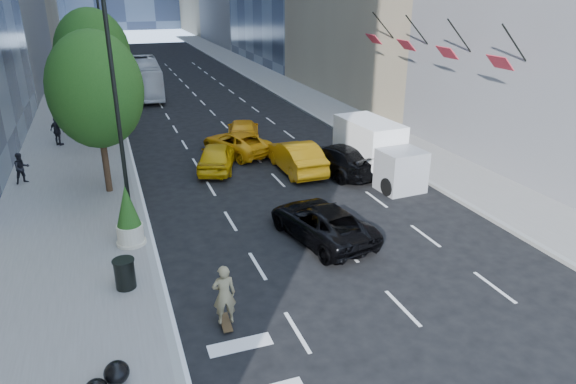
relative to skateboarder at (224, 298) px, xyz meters
name	(u,v)px	position (x,y,z in m)	size (l,w,h in m)	color
ground	(322,254)	(4.37, 3.00, -0.94)	(160.00, 160.00, 0.00)	black
sidewalk_left	(78,106)	(-4.63, 33.00, -0.86)	(6.00, 120.00, 0.15)	slate
sidewalk_right	(293,91)	(14.37, 33.00, -0.86)	(4.00, 120.00, 0.15)	slate
lamp_near	(120,90)	(-1.96, 7.00, 4.88)	(2.13, 0.22, 10.00)	black
lamp_far	(106,42)	(-1.96, 25.00, 4.88)	(2.13, 0.22, 10.00)	black
tree_near	(96,90)	(-2.83, 12.00, 4.03)	(4.20, 4.20, 7.46)	black
tree_mid	(93,56)	(-2.83, 22.00, 4.38)	(4.50, 4.50, 7.99)	black
tree_far	(93,46)	(-2.83, 35.00, 3.69)	(3.90, 3.90, 6.92)	black
traffic_signal	(102,41)	(-2.03, 43.00, 3.30)	(2.48, 0.53, 5.20)	black
facade_flags	(428,45)	(15.01, 13.00, 5.25)	(1.85, 13.30, 2.05)	black
skateboarder	(224,298)	(0.00, 0.00, 0.00)	(0.68, 0.45, 1.87)	olive
black_sedan_lincoln	(322,222)	(4.87, 4.22, -0.23)	(2.35, 5.09, 1.42)	black
black_sedan_mercedes	(335,159)	(8.57, 11.00, -0.16)	(2.18, 5.36, 1.55)	black
taxi_a	(217,156)	(2.81, 13.67, -0.18)	(1.79, 4.46, 1.52)	#D19F0B
taxi_b	(296,156)	(6.73, 12.00, -0.11)	(1.75, 5.02, 1.65)	orange
taxi_c	(237,143)	(4.50, 16.00, -0.26)	(2.25, 4.89, 1.36)	orange
taxi_d	(243,131)	(5.57, 18.50, -0.23)	(1.97, 4.84, 1.40)	orange
city_bus	(145,77)	(1.17, 36.15, 0.64)	(2.65, 11.32, 3.15)	silver
box_truck	(377,150)	(10.36, 9.86, 0.49)	(2.52, 5.99, 2.80)	white
pedestrian_a	(22,168)	(-6.80, 14.55, -0.01)	(0.75, 0.59, 1.55)	black
pedestrian_b	(57,131)	(-5.46, 21.00, 0.11)	(1.05, 0.44, 1.80)	black
trash_can	(125,274)	(-2.61, 2.89, -0.30)	(0.65, 0.65, 0.97)	black
planter_shrub	(128,217)	(-2.23, 6.00, 0.34)	(0.99, 0.99, 2.38)	beige
garbage_bags	(108,379)	(-3.29, -1.65, -0.53)	(1.08, 1.05, 0.54)	black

